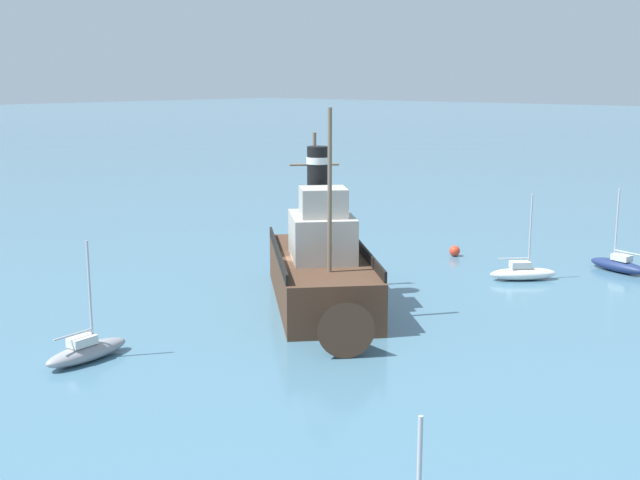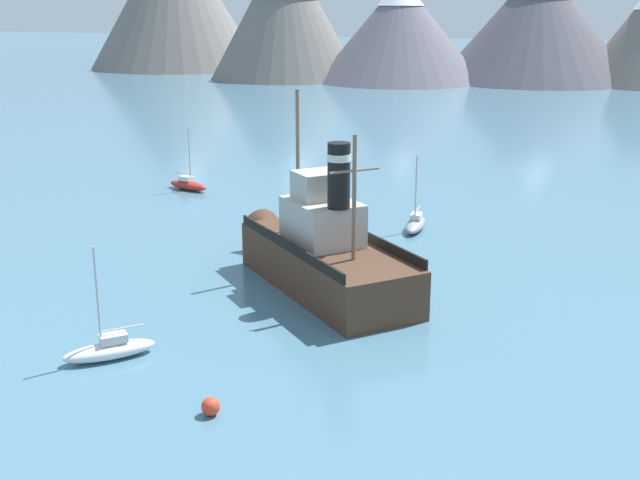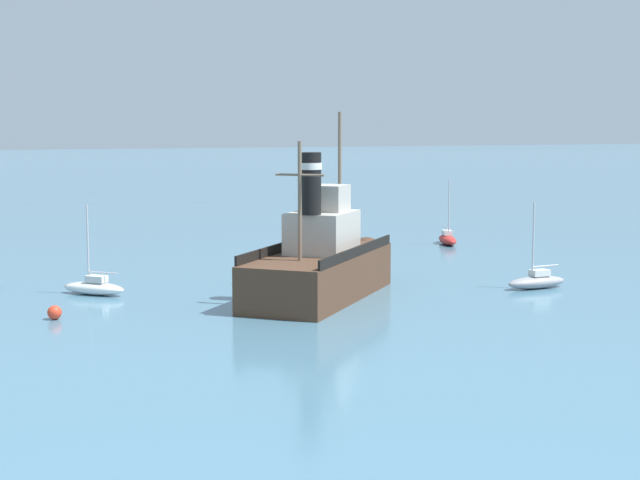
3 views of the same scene
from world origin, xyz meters
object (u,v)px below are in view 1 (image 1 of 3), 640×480
old_tugboat (322,270)px  mooring_buoy (455,251)px  sailboat_white (523,272)px  sailboat_grey (87,350)px  sailboat_navy (618,265)px

old_tugboat → mooring_buoy: 14.27m
mooring_buoy → old_tugboat: bearing=94.3°
sailboat_white → mooring_buoy: sailboat_white is taller
old_tugboat → sailboat_grey: size_ratio=2.65×
old_tugboat → sailboat_navy: old_tugboat is taller
old_tugboat → sailboat_grey: 12.45m
old_tugboat → sailboat_navy: bearing=-116.5°
sailboat_white → sailboat_grey: same height
sailboat_white → old_tugboat: bearing=65.9°
old_tugboat → sailboat_grey: (1.96, 12.21, -1.40)m
sailboat_navy → mooring_buoy: (9.48, 2.72, -0.09)m
old_tugboat → sailboat_white: old_tugboat is taller
sailboat_grey → old_tugboat: bearing=-99.1°
sailboat_white → sailboat_navy: same height
sailboat_white → mooring_buoy: size_ratio=7.18×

